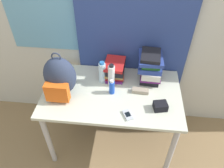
% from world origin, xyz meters
% --- Properties ---
extents(wall_back, '(6.00, 0.06, 2.50)m').
position_xyz_m(wall_back, '(-0.00, 0.83, 1.25)').
color(wall_back, beige).
rests_on(wall_back, ground_plane).
extents(curtain_blue, '(1.07, 0.04, 2.50)m').
position_xyz_m(curtain_blue, '(0.16, 0.78, 1.25)').
color(curtain_blue, navy).
rests_on(curtain_blue, ground_plane).
extents(desk, '(1.26, 0.75, 0.75)m').
position_xyz_m(desk, '(0.00, 0.37, 0.66)').
color(desk, beige).
rests_on(desk, ground_plane).
extents(backpack, '(0.28, 0.27, 0.43)m').
position_xyz_m(backpack, '(-0.45, 0.32, 0.92)').
color(backpack, '#2D3851').
rests_on(backpack, desk).
extents(book_stack_left, '(0.21, 0.27, 0.17)m').
position_xyz_m(book_stack_left, '(0.00, 0.60, 0.83)').
color(book_stack_left, '#6B2370').
rests_on(book_stack_left, desk).
extents(book_stack_center, '(0.22, 0.28, 0.29)m').
position_xyz_m(book_stack_center, '(0.34, 0.59, 0.89)').
color(book_stack_center, black).
rests_on(book_stack_center, desk).
extents(water_bottle, '(0.07, 0.07, 0.23)m').
position_xyz_m(water_bottle, '(-0.11, 0.51, 0.85)').
color(water_bottle, silver).
rests_on(water_bottle, desk).
extents(sports_bottle, '(0.06, 0.06, 0.23)m').
position_xyz_m(sports_bottle, '(-0.02, 0.48, 0.86)').
color(sports_bottle, white).
rests_on(sports_bottle, desk).
extents(sunscreen_bottle, '(0.05, 0.05, 0.15)m').
position_xyz_m(sunscreen_bottle, '(0.00, 0.37, 0.81)').
color(sunscreen_bottle, blue).
rests_on(sunscreen_bottle, desk).
extents(cell_phone, '(0.10, 0.12, 0.02)m').
position_xyz_m(cell_phone, '(0.16, 0.11, 0.75)').
color(cell_phone, '#B7BCC6').
rests_on(cell_phone, desk).
extents(sunglasses_case, '(0.15, 0.07, 0.04)m').
position_xyz_m(sunglasses_case, '(0.26, 0.40, 0.76)').
color(sunglasses_case, gray).
rests_on(sunglasses_case, desk).
extents(camera_pouch, '(0.13, 0.11, 0.07)m').
position_xyz_m(camera_pouch, '(0.43, 0.21, 0.78)').
color(camera_pouch, black).
rests_on(camera_pouch, desk).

